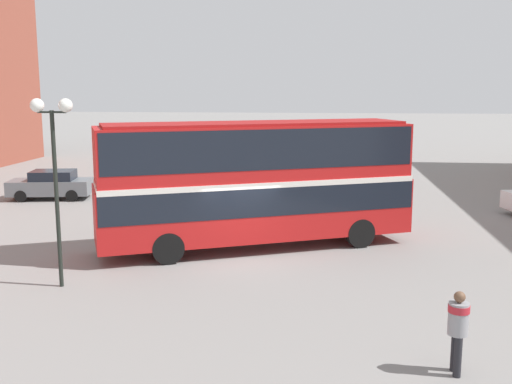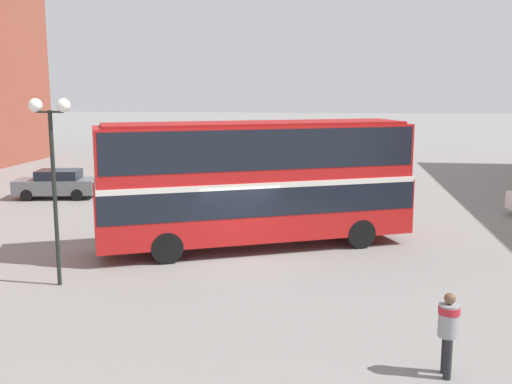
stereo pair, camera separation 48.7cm
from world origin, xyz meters
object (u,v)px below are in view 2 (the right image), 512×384
object	(u,v)px
double_decker_bus	(256,176)
street_lamp_twin_globe	(51,141)
parked_car_kerb_near	(57,184)
pedestrian_foreground	(448,326)

from	to	relation	value
double_decker_bus	street_lamp_twin_globe	xyz separation A→B (m)	(-5.24, -5.00, 1.66)
parked_car_kerb_near	street_lamp_twin_globe	size ratio (longest dim) A/B	0.80
double_decker_bus	parked_car_kerb_near	world-z (taller)	double_decker_bus
double_decker_bus	parked_car_kerb_near	size ratio (longest dim) A/B	2.61
parked_car_kerb_near	pedestrian_foreground	bearing A→B (deg)	123.56
double_decker_bus	street_lamp_twin_globe	size ratio (longest dim) A/B	2.08
parked_car_kerb_near	street_lamp_twin_globe	bearing A→B (deg)	105.96
double_decker_bus	parked_car_kerb_near	distance (m)	14.64
pedestrian_foreground	street_lamp_twin_globe	world-z (taller)	street_lamp_twin_globe
double_decker_bus	pedestrian_foreground	bearing A→B (deg)	-84.72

